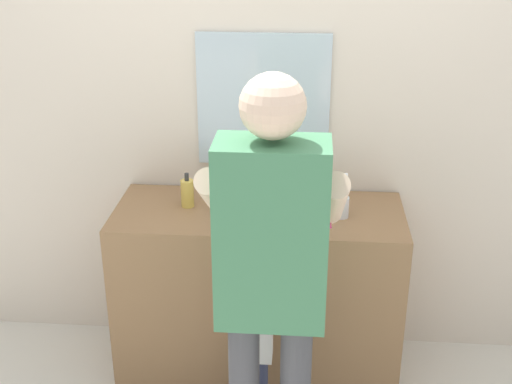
{
  "coord_description": "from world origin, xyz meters",
  "views": [
    {
      "loc": [
        0.22,
        -2.5,
        2.18
      ],
      "look_at": [
        0.0,
        0.15,
        1.03
      ],
      "focal_mm": 47.31,
      "sensor_mm": 36.0,
      "label": 1
    }
  ],
  "objects_px": {
    "soap_bottle": "(187,193)",
    "adult_parent": "(271,259)",
    "child_toddler": "(251,334)",
    "toothbrush_cup": "(341,206)"
  },
  "relations": [
    {
      "from": "soap_bottle",
      "to": "adult_parent",
      "type": "distance_m",
      "value": 0.85
    },
    {
      "from": "child_toddler",
      "to": "adult_parent",
      "type": "xyz_separation_m",
      "value": [
        0.1,
        -0.3,
        0.54
      ]
    },
    {
      "from": "soap_bottle",
      "to": "adult_parent",
      "type": "relative_size",
      "value": 0.1
    },
    {
      "from": "toothbrush_cup",
      "to": "child_toddler",
      "type": "height_order",
      "value": "toothbrush_cup"
    },
    {
      "from": "soap_bottle",
      "to": "toothbrush_cup",
      "type": "bearing_deg",
      "value": -4.54
    },
    {
      "from": "toothbrush_cup",
      "to": "child_toddler",
      "type": "distance_m",
      "value": 0.69
    },
    {
      "from": "child_toddler",
      "to": "soap_bottle",
      "type": "bearing_deg",
      "value": 127.81
    },
    {
      "from": "child_toddler",
      "to": "toothbrush_cup",
      "type": "bearing_deg",
      "value": 44.95
    },
    {
      "from": "toothbrush_cup",
      "to": "child_toddler",
      "type": "bearing_deg",
      "value": -135.05
    },
    {
      "from": "soap_bottle",
      "to": "adult_parent",
      "type": "xyz_separation_m",
      "value": [
        0.43,
        -0.73,
        0.07
      ]
    }
  ]
}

